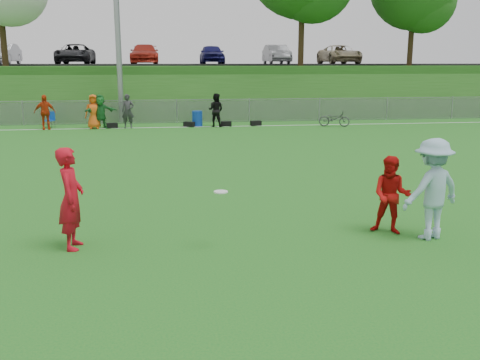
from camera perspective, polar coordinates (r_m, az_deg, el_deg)
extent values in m
plane|color=#16691F|center=(9.92, -3.95, -6.77)|extent=(120.00, 120.00, 0.00)
cube|color=white|center=(27.55, -6.64, 5.62)|extent=(60.00, 0.10, 0.01)
cube|color=gray|center=(29.47, -6.77, 7.23)|extent=(58.00, 0.02, 1.20)
cube|color=gray|center=(29.42, -6.81, 8.49)|extent=(58.00, 0.04, 0.04)
cylinder|color=gray|center=(30.36, -13.02, 17.36)|extent=(0.30, 0.30, 12.00)
cube|color=#205518|center=(40.39, -7.18, 9.90)|extent=(120.00, 18.00, 3.00)
cube|color=black|center=(42.35, -7.28, 12.12)|extent=(120.00, 12.00, 0.10)
cylinder|color=black|center=(35.77, -24.25, 17.04)|extent=(0.36, 0.36, 7.50)
cylinder|color=black|center=(39.19, 17.94, 16.66)|extent=(0.36, 0.36, 7.00)
sphere|color=#225316|center=(39.25, 19.04, 17.61)|extent=(4.20, 4.20, 4.20)
imported|color=#939297|center=(42.89, -23.92, 12.20)|extent=(1.52, 4.37, 1.44)
imported|color=black|center=(41.84, -17.16, 12.73)|extent=(2.39, 5.18, 1.44)
imported|color=#9F1E11|center=(41.37, -10.14, 13.08)|extent=(2.02, 4.96, 1.44)
imported|color=#12114C|center=(41.51, -3.04, 13.25)|extent=(1.70, 4.23, 1.44)
imported|color=slate|center=(42.24, 3.92, 13.23)|extent=(1.52, 4.37, 1.44)
imported|color=tan|center=(43.54, 10.55, 13.03)|extent=(2.39, 5.18, 1.44)
imported|color=red|center=(28.07, -20.11, 6.81)|extent=(1.06, 0.64, 1.69)
imported|color=#E65915|center=(27.68, -15.35, 7.05)|extent=(0.85, 0.58, 1.69)
imported|color=#1D6C2A|center=(27.64, -14.66, 7.08)|extent=(1.65, 0.91, 1.69)
imported|color=#2D2C2F|center=(27.51, -11.88, 7.19)|extent=(0.63, 0.43, 1.69)
imported|color=black|center=(27.57, -2.59, 7.46)|extent=(1.02, 0.93, 1.69)
cube|color=black|center=(27.75, -13.48, 5.67)|extent=(0.59, 0.37, 0.26)
cube|color=black|center=(27.65, -5.45, 5.93)|extent=(0.62, 0.51, 0.26)
cube|color=black|center=(27.80, -1.50, 6.02)|extent=(0.57, 0.31, 0.26)
cube|color=black|center=(28.02, 1.70, 6.07)|extent=(0.59, 0.38, 0.26)
imported|color=red|center=(9.88, -17.58, -1.90)|extent=(0.46, 0.68, 1.83)
imported|color=#BA0E0C|center=(10.68, 15.84, -1.57)|extent=(0.93, 0.86, 1.52)
imported|color=#94BACE|center=(10.56, 19.80, -0.93)|extent=(1.39, 1.04, 1.91)
cylinder|color=white|center=(9.32, -2.05, -1.27)|extent=(0.25, 0.25, 0.02)
cylinder|color=#0E3399|center=(27.83, -4.58, 6.54)|extent=(0.55, 0.55, 0.79)
cube|color=#0F44AD|center=(28.89, -19.69, 5.99)|extent=(0.54, 0.54, 0.04)
cube|color=#0F44AD|center=(29.06, -19.54, 6.48)|extent=(0.44, 0.14, 0.44)
imported|color=#323235|center=(28.05, 10.03, 6.47)|extent=(1.65, 1.06, 0.82)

